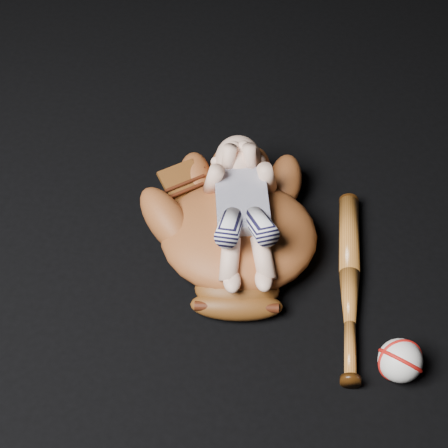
# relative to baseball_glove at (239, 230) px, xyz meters

# --- Properties ---
(baseball_glove) EXTENTS (0.40, 0.45, 0.13)m
(baseball_glove) POSITION_rel_baseball_glove_xyz_m (0.00, 0.00, 0.00)
(baseball_glove) COLOR brown
(baseball_glove) RESTS_ON ground
(newborn_baby) EXTENTS (0.21, 0.36, 0.14)m
(newborn_baby) POSITION_rel_baseball_glove_xyz_m (0.01, 0.01, 0.05)
(newborn_baby) COLOR #E8B396
(newborn_baby) RESTS_ON baseball_glove
(baseball_bat) EXTENTS (0.05, 0.42, 0.04)m
(baseball_bat) POSITION_rel_baseball_glove_xyz_m (0.21, -0.06, -0.05)
(baseball_bat) COLOR #A25A1F
(baseball_bat) RESTS_ON ground
(baseball) EXTENTS (0.08, 0.08, 0.07)m
(baseball) POSITION_rel_baseball_glove_xyz_m (0.30, -0.22, -0.03)
(baseball) COLOR white
(baseball) RESTS_ON ground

